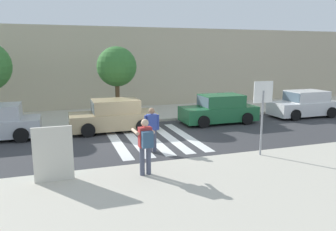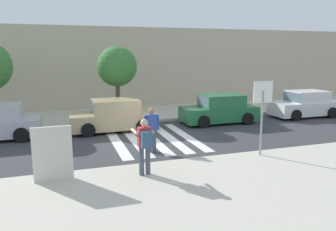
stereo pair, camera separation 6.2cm
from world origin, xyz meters
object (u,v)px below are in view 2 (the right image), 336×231
(parked_car_green, at_px, (220,110))
(parked_car_white, at_px, (305,105))
(pedestrian_crossing, at_px, (152,127))
(street_tree_center, at_px, (117,67))
(advertising_board, at_px, (53,154))
(stop_sign, at_px, (263,102))
(parked_car_tan, at_px, (114,116))
(photographer_with_backpack, at_px, (145,142))

(parked_car_green, relative_size, parked_car_white, 1.00)
(pedestrian_crossing, xyz_separation_m, parked_car_green, (4.91, 3.94, -0.25))
(street_tree_center, bearing_deg, parked_car_green, -23.59)
(pedestrian_crossing, distance_m, advertising_board, 4.19)
(parked_car_white, xyz_separation_m, street_tree_center, (-10.80, 2.24, 2.29))
(street_tree_center, bearing_deg, parked_car_white, -11.73)
(stop_sign, xyz_separation_m, parked_car_white, (7.07, 5.95, -1.36))
(street_tree_center, bearing_deg, parked_car_tan, -105.11)
(pedestrian_crossing, distance_m, parked_car_tan, 4.04)
(parked_car_tan, relative_size, parked_car_white, 1.00)
(advertising_board, bearing_deg, photographer_with_backpack, -9.00)
(stop_sign, distance_m, parked_car_white, 9.34)
(photographer_with_backpack, bearing_deg, stop_sign, 7.89)
(pedestrian_crossing, height_order, parked_car_white, pedestrian_crossing)
(photographer_with_backpack, bearing_deg, street_tree_center, 85.33)
(stop_sign, bearing_deg, photographer_with_backpack, -172.11)
(parked_car_white, relative_size, street_tree_center, 1.03)
(pedestrian_crossing, relative_size, street_tree_center, 0.43)
(stop_sign, height_order, parked_car_green, stop_sign)
(pedestrian_crossing, relative_size, parked_car_tan, 0.42)
(parked_car_green, height_order, street_tree_center, street_tree_center)
(photographer_with_backpack, bearing_deg, parked_car_tan, 89.00)
(stop_sign, xyz_separation_m, pedestrian_crossing, (-3.50, 2.01, -1.11))
(photographer_with_backpack, distance_m, pedestrian_crossing, 2.79)
(parked_car_green, xyz_separation_m, advertising_board, (-8.47, -6.15, 0.21))
(parked_car_white, xyz_separation_m, advertising_board, (-14.13, -6.15, 0.21))
(parked_car_white, distance_m, advertising_board, 15.41)
(photographer_with_backpack, height_order, street_tree_center, street_tree_center)
(photographer_with_backpack, distance_m, street_tree_center, 9.03)
(photographer_with_backpack, bearing_deg, advertising_board, 171.00)
(photographer_with_backpack, xyz_separation_m, parked_car_white, (11.52, 6.57, -0.44))
(pedestrian_crossing, distance_m, parked_car_white, 11.29)
(stop_sign, height_order, street_tree_center, street_tree_center)
(stop_sign, distance_m, street_tree_center, 9.05)
(parked_car_white, bearing_deg, pedestrian_crossing, -159.55)
(stop_sign, xyz_separation_m, parked_car_tan, (-4.33, 5.95, -1.36))
(parked_car_tan, xyz_separation_m, advertising_board, (-2.73, -6.15, 0.21))
(pedestrian_crossing, bearing_deg, parked_car_white, 20.45)
(pedestrian_crossing, relative_size, parked_car_green, 0.42)
(stop_sign, bearing_deg, pedestrian_crossing, 150.17)
(parked_car_tan, relative_size, street_tree_center, 1.03)
(photographer_with_backpack, xyz_separation_m, pedestrian_crossing, (0.94, 2.62, -0.19))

